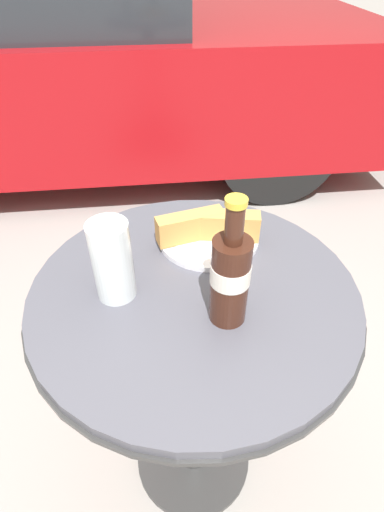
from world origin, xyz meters
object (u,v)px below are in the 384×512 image
at_px(bistro_table, 194,348).
at_px(drinking_glass, 113,263).
at_px(lunch_plate_near, 209,232).
at_px(parked_car, 51,59).
at_px(cola_bottle_left, 230,276).

distance_m(bistro_table, drinking_glass, 0.30).
distance_m(lunch_plate_near, parked_car, 2.18).
height_order(bistro_table, drinking_glass, drinking_glass).
distance_m(cola_bottle_left, parked_car, 2.39).
bearing_deg(bistro_table, drinking_glass, 178.38).
bearing_deg(lunch_plate_near, bistro_table, -109.35).
bearing_deg(drinking_glass, cola_bottle_left, -23.59).
bearing_deg(cola_bottle_left, lunch_plate_near, 90.04).
xyz_separation_m(lunch_plate_near, parked_car, (-0.67, 2.07, -0.12)).
height_order(drinking_glass, lunch_plate_near, drinking_glass).
height_order(lunch_plate_near, parked_car, parked_car).
bearing_deg(bistro_table, cola_bottle_left, -58.63).
bearing_deg(drinking_glass, lunch_plate_near, 34.94).
distance_m(cola_bottle_left, lunch_plate_near, 0.23).
bearing_deg(parked_car, lunch_plate_near, -72.04).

